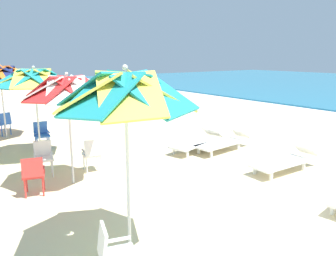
# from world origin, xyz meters

# --- Properties ---
(ground_plane) EXTENTS (80.00, 80.00, 0.00)m
(ground_plane) POSITION_xyz_m (0.00, 0.00, 0.00)
(ground_plane) COLOR beige
(beach_umbrella_0) EXTENTS (2.07, 2.07, 2.81)m
(beach_umbrella_0) POSITION_xyz_m (-0.65, -2.57, 2.41)
(beach_umbrella_0) COLOR silver
(beach_umbrella_0) RESTS_ON ground
(plastic_chair_0) EXTENTS (0.55, 0.57, 0.87)m
(plastic_chair_0) POSITION_xyz_m (-0.01, -3.16, 0.50)
(plastic_chair_0) COLOR white
(plastic_chair_0) RESTS_ON ground
(beach_umbrella_1) EXTENTS (2.03, 2.03, 2.58)m
(beach_umbrella_1) POSITION_xyz_m (-3.79, -2.27, 2.20)
(beach_umbrella_1) COLOR silver
(beach_umbrella_1) RESTS_ON ground
(plastic_chair_1) EXTENTS (0.58, 0.56, 0.87)m
(plastic_chair_1) POSITION_xyz_m (-3.60, -3.19, 0.50)
(plastic_chair_1) COLOR red
(plastic_chair_1) RESTS_ON ground
(plastic_chair_2) EXTENTS (0.54, 0.52, 0.87)m
(plastic_chair_2) POSITION_xyz_m (-4.26, -1.57, 0.50)
(plastic_chair_2) COLOR white
(plastic_chair_2) RESTS_ON ground
(plastic_chair_3) EXTENTS (0.55, 0.52, 0.87)m
(plastic_chair_3) POSITION_xyz_m (-4.73, -2.65, 0.50)
(plastic_chair_3) COLOR white
(plastic_chair_3) RESTS_ON ground
(beach_umbrella_2) EXTENTS (2.40, 2.40, 2.65)m
(beach_umbrella_2) POSITION_xyz_m (-6.39, -2.28, 2.30)
(beach_umbrella_2) COLOR silver
(beach_umbrella_2) RESTS_ON ground
(plastic_chair_4) EXTENTS (0.52, 0.49, 0.87)m
(plastic_chair_4) POSITION_xyz_m (-7.21, -1.99, 0.50)
(plastic_chair_4) COLOR blue
(plastic_chair_4) RESTS_ON ground
(beach_umbrella_3) EXTENTS (2.47, 2.47, 2.67)m
(beach_umbrella_3) POSITION_xyz_m (-9.47, -2.61, 2.27)
(beach_umbrella_3) COLOR silver
(beach_umbrella_3) RESTS_ON ground
(plastic_chair_5) EXTENTS (0.60, 0.58, 0.87)m
(plastic_chair_5) POSITION_xyz_m (-9.89, -2.59, 0.50)
(plastic_chair_5) COLOR blue
(plastic_chair_5) RESTS_ON ground
(plastic_chair_8) EXTENTS (0.54, 0.52, 0.87)m
(plastic_chair_8) POSITION_xyz_m (-12.11, -2.28, 0.50)
(plastic_chair_8) COLOR white
(plastic_chair_8) RESTS_ON ground
(sun_lounger_1) EXTENTS (0.73, 2.17, 0.62)m
(sun_lounger_1) POSITION_xyz_m (-1.34, 2.45, 0.28)
(sun_lounger_1) COLOR white
(sun_lounger_1) RESTS_ON ground
(sun_lounger_2) EXTENTS (0.78, 2.19, 0.62)m
(sun_lounger_2) POSITION_xyz_m (-3.61, 2.52, 0.28)
(sun_lounger_2) COLOR white
(sun_lounger_2) RESTS_ON ground
(sun_lounger_3) EXTENTS (1.10, 2.23, 0.62)m
(sun_lounger_3) POSITION_xyz_m (-4.15, 1.90, 0.28)
(sun_lounger_3) COLOR white
(sun_lounger_3) RESTS_ON ground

